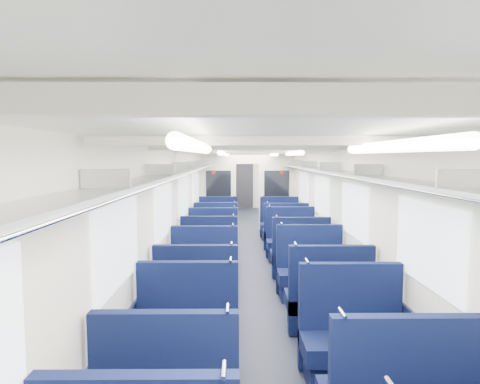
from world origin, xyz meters
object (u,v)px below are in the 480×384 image
seat_17 (285,235)px  seat_8 (197,303)px  end_door (244,185)px  seat_11 (310,275)px  seat_15 (291,243)px  seat_14 (213,245)px  seat_9 (328,303)px  seat_19 (280,226)px  seat_10 (204,277)px  seat_13 (300,258)px  seat_7 (353,343)px  seat_18 (218,225)px  bulkhead (248,189)px  seat_16 (216,234)px  seat_12 (210,256)px  seat_6 (187,341)px

seat_17 → seat_8: bearing=-109.9°
end_door → seat_11: end_door is taller
seat_15 → seat_17: bearing=90.0°
seat_14 → seat_15: size_ratio=1.00×
end_door → seat_9: bearing=-86.3°
end_door → seat_19: size_ratio=1.72×
seat_10 → seat_13: (1.66, 1.22, 0.00)m
seat_7 → seat_18: (-1.66, 7.07, 0.00)m
bulkhead → seat_11: (0.83, -6.09, -0.87)m
seat_7 → seat_10: 2.80m
seat_13 → seat_16: (-1.66, 2.41, 0.00)m
end_door → seat_7: 13.86m
seat_13 → seat_9: bearing=-90.0°
bulkhead → seat_8: (-0.83, -7.30, -0.87)m
seat_12 → seat_16: same height
seat_10 → seat_13: bearing=36.2°
seat_8 → seat_10: (0.00, 1.11, 0.00)m
seat_6 → seat_11: 2.84m
seat_10 → seat_14: 2.30m
bulkhead → seat_14: bearing=-102.0°
seat_11 → seat_12: same height
bulkhead → seat_6: 8.48m
seat_12 → end_door: bearing=85.3°
bulkhead → seat_16: bearing=-107.9°
seat_15 → seat_19: 2.28m
seat_11 → seat_18: same height
seat_16 → end_door: bearing=84.0°
end_door → seat_7: bearing=-86.6°
seat_14 → seat_19: (1.66, 2.45, 0.00)m
end_door → seat_8: size_ratio=1.72×
seat_9 → seat_11: (0.00, 1.26, 0.00)m
seat_15 → seat_10: bearing=-123.9°
seat_6 → seat_12: (0.00, 3.55, 0.00)m
seat_8 → seat_15: (1.66, 3.58, 0.00)m
seat_16 → seat_17: bearing=-5.0°
seat_19 → seat_15: bearing=-90.0°
seat_18 → seat_15: bearing=-54.7°
seat_7 → seat_13: same height
seat_7 → seat_19: bearing=90.0°
seat_14 → seat_19: same height
seat_7 → seat_18: 7.27m
seat_13 → seat_14: same height
seat_8 → seat_19: bearing=74.2°
bulkhead → seat_10: bulkhead is taller
seat_6 → seat_16: same height
bulkhead → seat_14: size_ratio=2.41×
seat_15 → seat_17: (0.00, 1.01, 0.00)m
seat_6 → seat_17: (1.66, 5.67, 0.00)m
seat_14 → seat_19: bearing=55.9°
seat_8 → seat_11: size_ratio=1.00×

